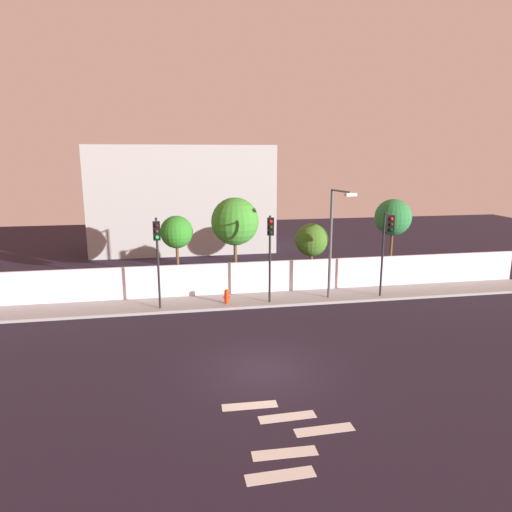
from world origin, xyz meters
TOP-DOWN VIEW (x-y plane):
  - ground_plane at (0.00, 0.00)m, footprint 80.00×80.00m
  - sidewalk at (0.00, 8.20)m, footprint 36.00×2.40m
  - perimeter_wall at (0.00, 9.49)m, footprint 36.00×0.18m
  - crosswalk_marking at (-0.18, -4.10)m, footprint 3.76×3.89m
  - traffic_light_left at (8.07, 6.82)m, footprint 0.55×1.61m
  - traffic_light_center at (-3.96, 6.83)m, footprint 0.35×1.59m
  - traffic_light_right at (1.76, 7.11)m, footprint 0.38×1.06m
  - street_lamp_curbside at (5.30, 7.45)m, footprint 0.70×2.08m
  - fire_hydrant at (-0.48, 7.72)m, footprint 0.44×0.26m
  - roadside_tree_leftmost at (-2.98, 10.36)m, footprint 1.85×1.85m
  - roadside_tree_midleft at (0.36, 10.36)m, footprint 2.76×2.76m
  - roadside_tree_midright at (5.00, 10.36)m, footprint 1.98×1.98m
  - roadside_tree_rightmost at (10.16, 10.36)m, footprint 2.24×2.24m
  - low_building_distant at (-2.28, 23.49)m, footprint 14.86×6.00m

SIDE VIEW (x-z plane):
  - ground_plane at x=0.00m, z-range 0.00..0.00m
  - crosswalk_marking at x=-0.18m, z-range 0.00..0.01m
  - sidewalk at x=0.00m, z-range 0.00..0.15m
  - fire_hydrant at x=-0.48m, z-range 0.18..0.96m
  - perimeter_wall at x=0.00m, z-range 0.15..1.95m
  - roadside_tree_midright at x=5.00m, z-range 0.96..4.91m
  - traffic_light_right at x=1.76m, z-range 1.21..5.91m
  - traffic_light_center at x=-3.96m, z-range 1.24..5.97m
  - traffic_light_left at x=8.07m, z-range 1.25..6.01m
  - roadside_tree_leftmost at x=-2.98m, z-range 1.34..5.94m
  - street_lamp_curbside at x=5.30m, z-range 0.77..6.79m
  - roadside_tree_midleft at x=0.36m, z-range 1.39..6.96m
  - roadside_tree_rightmost at x=10.16m, z-range 1.52..6.83m
  - low_building_distant at x=-2.28m, z-range 0.00..8.71m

